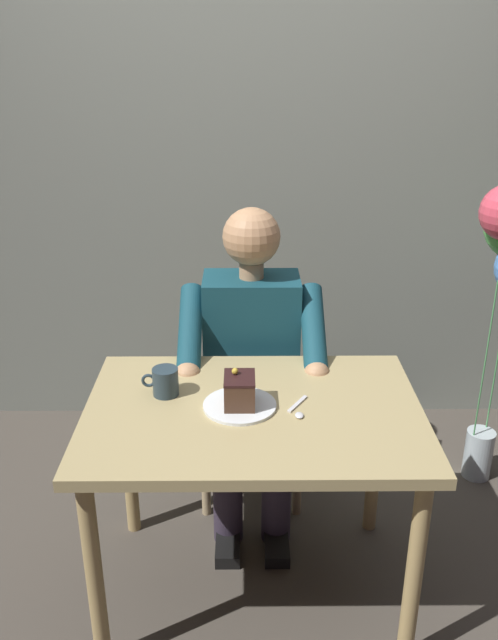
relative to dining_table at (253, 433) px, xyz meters
name	(u,v)px	position (x,y,z in m)	size (l,w,h in m)	color
ground_plane	(253,586)	(0.00, 0.00, -0.62)	(14.00, 14.00, 0.00)	#474038
cafe_rear_panel	(250,103)	(0.00, -1.24, 0.88)	(6.40, 0.12, 3.00)	gray
dining_table	(253,433)	(0.00, 0.00, 0.00)	(1.03, 0.72, 0.71)	tan
chair	(251,377)	(0.00, -0.64, -0.14)	(0.42, 0.42, 0.88)	tan
seated_person	(252,364)	(0.00, -0.47, 0.00)	(0.53, 0.58, 1.20)	#15414E
dessert_plate	(240,405)	(0.04, -0.01, 0.09)	(0.23, 0.23, 0.01)	white
cake_slice	(240,390)	(0.04, -0.01, 0.15)	(0.09, 0.12, 0.11)	#482F20
coffee_cup	(165,381)	(0.28, -0.09, 0.14)	(0.12, 0.08, 0.09)	#263741
dessert_spoon	(298,410)	(-0.14, 0.02, 0.09)	(0.07, 0.14, 0.01)	silver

